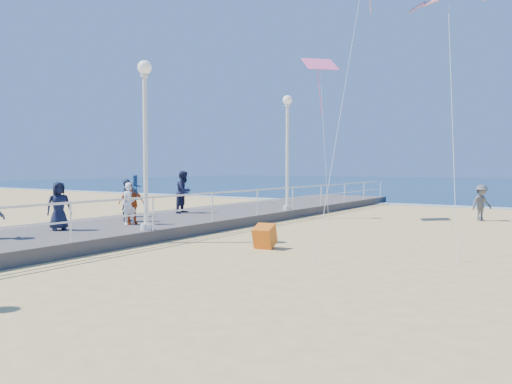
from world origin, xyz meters
The scene contains 16 objects.
ground centered at (0.00, 0.00, 0.00)m, with size 160.00×160.00×0.00m, color #E9C77A.
surf_line centered at (0.00, 20.50, 0.03)m, with size 160.00×1.20×0.04m, color white.
boardwalk centered at (-7.50, 0.00, 0.20)m, with size 5.00×44.00×0.40m, color #635D59.
railing centered at (-5.05, 0.00, 1.25)m, with size 0.05×42.00×0.55m.
lamp_post_mid centered at (-5.35, 0.00, 3.66)m, with size 0.44×0.44×5.32m.
lamp_post_far centered at (-5.35, 9.00, 3.66)m, with size 0.44×0.44×5.32m.
woman_holding_toddler centered at (-6.92, 0.76, 1.13)m, with size 0.53×0.35×1.46m, color white.
toddler_held centered at (-6.77, 0.91, 1.69)m, with size 0.43×0.33×0.88m, color #2D62A9.
spectator_0 centered at (-7.74, 1.41, 1.18)m, with size 0.57×0.37×1.56m, color #1C283E.
spectator_3 centered at (-6.92, 0.84, 1.14)m, with size 0.87×0.36×1.48m, color #BE4717.
spectator_4 centered at (-7.60, -1.55, 1.17)m, with size 0.75×0.49×1.54m, color #171C33.
spectator_6 centered at (-9.08, 2.64, 1.13)m, with size 0.53×0.35×1.45m, color gray.
spectator_7 centered at (-8.30, 5.14, 1.31)m, with size 0.89×0.69×1.83m, color #1B1E3C.
beach_walker_a centered at (2.44, 12.79, 0.81)m, with size 1.04×0.60×1.61m, color #55565A.
box_kite centered at (-1.58, 1.06, 0.30)m, with size 0.55×0.55×0.60m, color red.
kite_diamond_pink centered at (-3.88, 9.35, 7.04)m, with size 1.43×1.43×0.02m, color #FF5D9C.
Camera 1 is at (6.18, -11.23, 2.38)m, focal length 35.00 mm.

